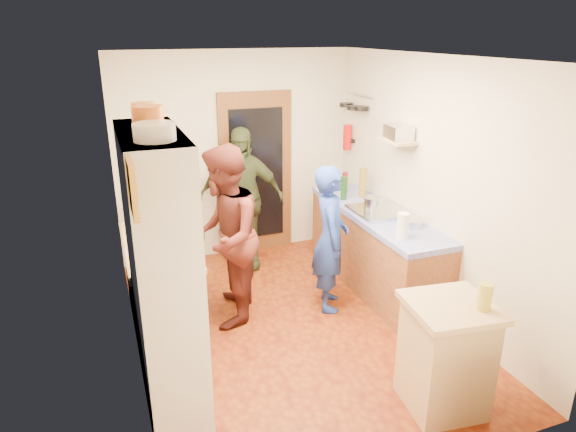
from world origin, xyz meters
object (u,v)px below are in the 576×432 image
person_back (242,199)px  right_counter_base (374,251)px  hutch_body (163,284)px  person_hob (333,240)px  island_base (445,359)px  person_left (228,235)px

person_back → right_counter_base: bearing=-21.2°
hutch_body → person_hob: hutch_body is taller
hutch_body → person_back: hutch_body is taller
person_hob → person_back: 1.45m
island_base → person_back: person_back is taller
island_base → person_left: person_left is taller
person_left → person_back: size_ratio=1.03×
person_left → person_back: (0.46, 1.14, -0.03)m
person_hob → right_counter_base: bearing=-46.7°
person_hob → person_back: person_back is taller
person_hob → person_back: (-0.60, 1.32, 0.10)m
hutch_body → right_counter_base: bearing=27.5°
person_hob → person_left: bearing=100.2°
person_left → person_hob: bearing=100.1°
right_counter_base → island_base: island_base is taller
right_counter_base → person_left: person_left is taller
hutch_body → person_back: bearing=62.1°
island_base → person_hob: 1.75m
person_left → person_back: bearing=177.7°
right_counter_base → island_base: size_ratio=2.56×
right_counter_base → person_back: (-1.26, 1.03, 0.46)m
hutch_body → person_left: bearing=57.0°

